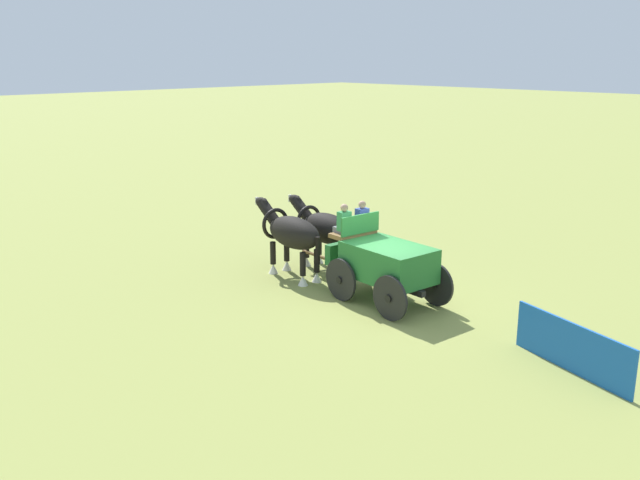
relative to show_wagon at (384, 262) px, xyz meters
name	(u,v)px	position (x,y,z in m)	size (l,w,h in m)	color
ground_plane	(387,303)	(-0.18, 0.01, -1.15)	(220.00, 220.00, 0.00)	olive
show_wagon	(384,262)	(0.00, 0.00, 0.00)	(5.44, 2.10, 2.60)	#236B2D
draft_horse_near	(292,233)	(3.41, 0.37, 0.23)	(3.23, 1.15, 2.25)	black
draft_horse_off	(324,229)	(3.31, -0.93, 0.16)	(3.14, 1.13, 2.17)	black
sponsor_banner	(572,347)	(-5.73, 0.39, -0.60)	(3.20, 0.06, 1.10)	#1959B2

